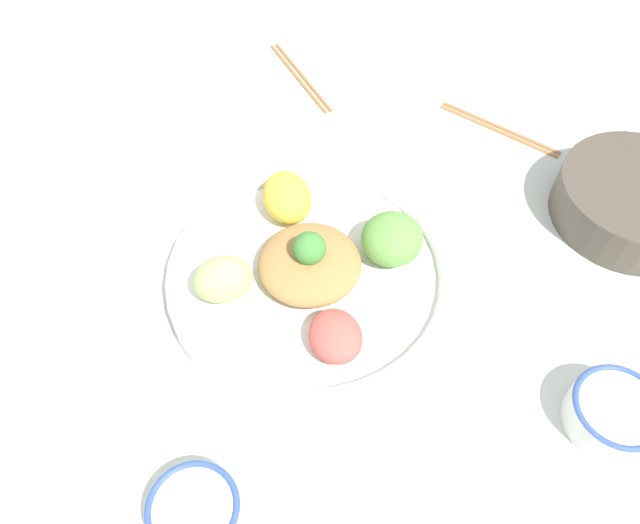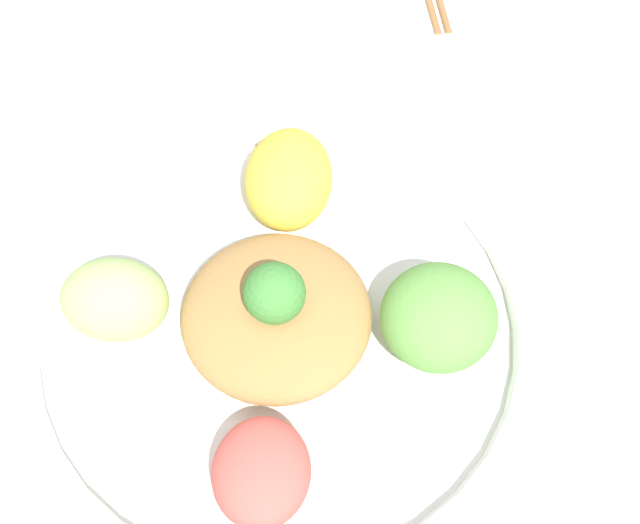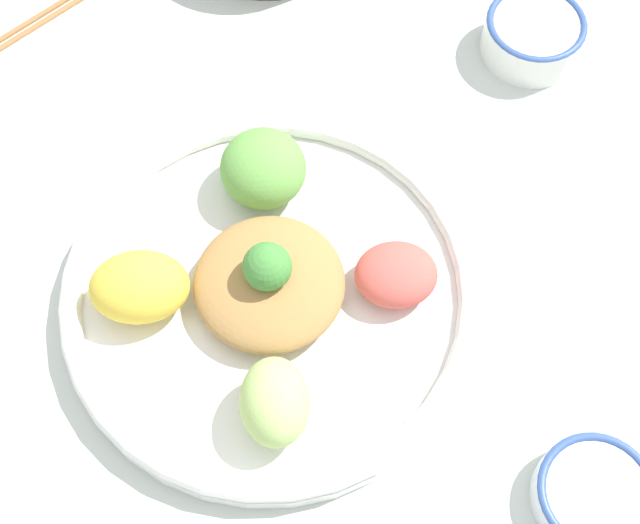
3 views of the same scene
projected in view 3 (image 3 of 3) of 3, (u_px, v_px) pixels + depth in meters
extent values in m
plane|color=silver|center=(260.00, 309.00, 0.82)|extent=(2.40, 2.40, 0.00)
cylinder|color=white|center=(271.00, 297.00, 0.81)|extent=(0.38, 0.38, 0.02)
torus|color=white|center=(270.00, 290.00, 0.80)|extent=(0.38, 0.38, 0.02)
ellipsoid|color=#6BAD4C|center=(263.00, 168.00, 0.83)|extent=(0.09, 0.09, 0.06)
ellipsoid|color=yellow|center=(140.00, 287.00, 0.77)|extent=(0.08, 0.10, 0.06)
ellipsoid|color=#B7DB7A|center=(275.00, 402.00, 0.73)|extent=(0.08, 0.07, 0.06)
ellipsoid|color=#E55B51|center=(396.00, 275.00, 0.79)|extent=(0.07, 0.08, 0.04)
ellipsoid|color=#AD7F47|center=(269.00, 283.00, 0.79)|extent=(0.13, 0.13, 0.04)
sphere|color=#478E3D|center=(267.00, 267.00, 0.76)|extent=(0.04, 0.04, 0.04)
cylinder|color=white|center=(593.00, 496.00, 0.73)|extent=(0.10, 0.10, 0.03)
torus|color=#38569E|center=(598.00, 492.00, 0.72)|extent=(0.10, 0.10, 0.01)
cylinder|color=maroon|center=(597.00, 493.00, 0.72)|extent=(0.08, 0.08, 0.00)
cylinder|color=white|center=(533.00, 37.00, 0.93)|extent=(0.10, 0.10, 0.04)
torus|color=#38569E|center=(537.00, 23.00, 0.92)|extent=(0.10, 0.10, 0.01)
cylinder|color=white|center=(536.00, 25.00, 0.92)|extent=(0.09, 0.09, 0.00)
cylinder|color=#9E6B3D|center=(75.00, 0.00, 0.98)|extent=(0.16, 0.15, 0.01)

